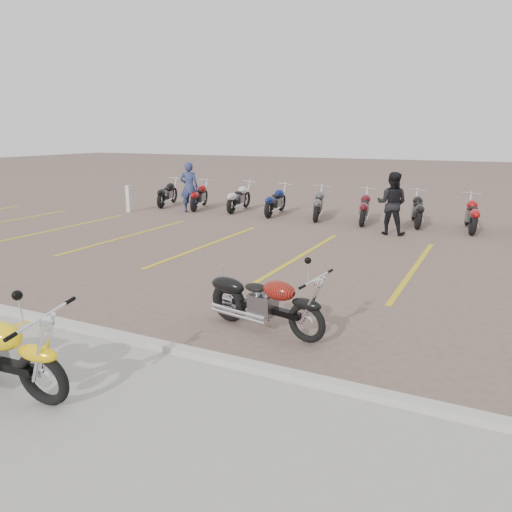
% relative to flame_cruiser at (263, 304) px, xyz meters
% --- Properties ---
extents(ground, '(100.00, 100.00, 0.00)m').
position_rel_flame_cruiser_xyz_m(ground, '(-1.22, 0.71, -0.43)').
color(ground, '#725C51').
rests_on(ground, ground).
extents(curb, '(60.00, 0.18, 0.12)m').
position_rel_flame_cruiser_xyz_m(curb, '(-1.22, -1.29, -0.37)').
color(curb, '#ADAAA3').
rests_on(curb, ground).
extents(parking_stripes, '(38.00, 5.50, 0.01)m').
position_rel_flame_cruiser_xyz_m(parking_stripes, '(-1.22, 4.71, -0.42)').
color(parking_stripes, gold).
rests_on(parking_stripes, ground).
extents(flame_cruiser, '(2.08, 0.53, 0.86)m').
position_rel_flame_cruiser_xyz_m(flame_cruiser, '(0.00, 0.00, 0.00)').
color(flame_cruiser, black).
rests_on(flame_cruiser, ground).
extents(person_a, '(0.81, 0.69, 1.88)m').
position_rel_flame_cruiser_xyz_m(person_a, '(-7.57, 9.31, 0.51)').
color(person_a, navy).
rests_on(person_a, ground).
extents(person_b, '(0.90, 0.71, 1.84)m').
position_rel_flame_cruiser_xyz_m(person_b, '(0.17, 8.38, 0.49)').
color(person_b, black).
rests_on(person_b, ground).
extents(bollard, '(0.15, 0.15, 1.00)m').
position_rel_flame_cruiser_xyz_m(bollard, '(-9.63, 8.28, 0.07)').
color(bollard, silver).
rests_on(bollard, ground).
extents(bg_bike_row, '(15.87, 2.09, 1.10)m').
position_rel_flame_cruiser_xyz_m(bg_bike_row, '(-1.89, 10.16, 0.12)').
color(bg_bike_row, black).
rests_on(bg_bike_row, ground).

